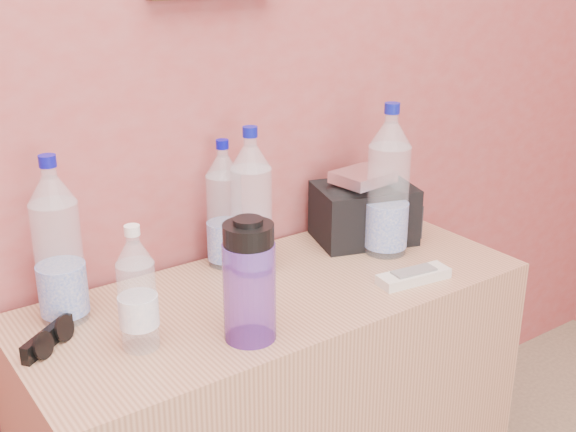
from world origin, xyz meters
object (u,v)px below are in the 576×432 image
(foil_packet, at_px, (363,177))
(dresser, at_px, (278,423))
(pet_large_a, at_px, (58,249))
(toiletry_bag, at_px, (364,209))
(pet_large_b, at_px, (224,211))
(pet_small, at_px, (137,295))
(ac_remote, at_px, (414,276))
(pet_large_c, at_px, (252,209))
(pet_large_d, at_px, (388,189))
(nalgene_bottle, at_px, (249,281))
(sunglasses, at_px, (48,339))

(foil_packet, bearing_deg, dresser, -164.03)
(pet_large_a, relative_size, toiletry_bag, 1.43)
(pet_large_b, bearing_deg, pet_small, -144.18)
(ac_remote, bearing_deg, pet_large_b, 139.73)
(ac_remote, bearing_deg, pet_large_c, 143.42)
(pet_large_a, height_order, pet_large_b, pet_large_a)
(pet_large_a, distance_m, foil_packet, 0.72)
(dresser, relative_size, foil_packet, 8.46)
(pet_large_d, bearing_deg, pet_small, -174.30)
(pet_large_a, relative_size, pet_small, 1.40)
(pet_large_a, bearing_deg, nalgene_bottle, -46.50)
(pet_small, height_order, foil_packet, pet_small)
(nalgene_bottle, relative_size, foil_packet, 1.84)
(dresser, height_order, pet_large_b, pet_large_b)
(sunglasses, height_order, ac_remote, sunglasses)
(pet_large_c, height_order, sunglasses, pet_large_c)
(sunglasses, distance_m, toiletry_bag, 0.82)
(pet_large_a, distance_m, toiletry_bag, 0.75)
(toiletry_bag, bearing_deg, nalgene_bottle, -135.68)
(pet_large_d, height_order, ac_remote, pet_large_d)
(pet_small, xyz_separation_m, ac_remote, (0.60, -0.09, -0.09))
(pet_small, xyz_separation_m, toiletry_bag, (0.67, 0.16, -0.03))
(pet_large_d, height_order, nalgene_bottle, pet_large_d)
(pet_large_b, height_order, pet_large_d, pet_large_d)
(dresser, relative_size, toiletry_bag, 4.71)
(pet_large_d, relative_size, nalgene_bottle, 1.51)
(dresser, xyz_separation_m, pet_large_c, (0.01, 0.11, 0.49))
(pet_small, bearing_deg, dresser, 8.38)
(pet_large_d, xyz_separation_m, sunglasses, (-0.80, 0.03, -0.14))
(pet_large_a, distance_m, ac_remote, 0.75)
(pet_large_d, bearing_deg, pet_large_a, 170.96)
(pet_large_a, relative_size, ac_remote, 1.99)
(dresser, height_order, pet_large_c, pet_large_c)
(sunglasses, bearing_deg, pet_large_d, -38.92)
(dresser, xyz_separation_m, pet_large_d, (0.33, 0.02, 0.50))
(pet_large_c, height_order, pet_large_d, pet_large_d)
(pet_large_a, bearing_deg, toiletry_bag, -2.04)
(ac_remote, height_order, foil_packet, foil_packet)
(nalgene_bottle, bearing_deg, pet_large_a, 133.50)
(pet_large_d, bearing_deg, toiletry_bag, 84.64)
(pet_small, bearing_deg, nalgene_bottle, -25.98)
(pet_large_d, xyz_separation_m, pet_small, (-0.66, -0.07, -0.05))
(pet_large_b, bearing_deg, pet_large_a, -173.61)
(pet_large_a, distance_m, sunglasses, 0.17)
(pet_large_a, bearing_deg, pet_large_b, 6.39)
(pet_large_b, bearing_deg, foil_packet, -15.05)
(ac_remote, distance_m, toiletry_bag, 0.27)
(sunglasses, bearing_deg, pet_large_c, -29.23)
(pet_large_c, bearing_deg, nalgene_bottle, -123.35)
(ac_remote, bearing_deg, foil_packet, 86.85)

